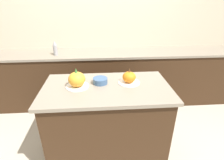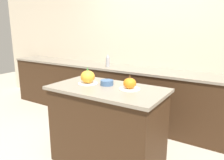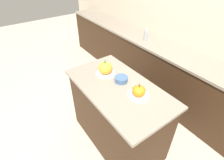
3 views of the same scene
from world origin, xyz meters
The scene contains 7 objects.
wall_back centered at (0.00, 1.56, 1.25)m, with size 8.00×0.06×2.50m.
kitchen_island centered at (0.00, 0.00, 0.47)m, with size 1.30×0.71×0.94m.
back_counter centered at (0.00, 1.23, 0.47)m, with size 6.00×0.60×0.94m.
pumpkin_cake_left centered at (-0.29, 0.03, 1.02)m, with size 0.23×0.23×0.20m.
pumpkin_cake_right centered at (0.24, 0.08, 1.00)m, with size 0.23×0.23×0.17m.
bottle_tall centered at (-0.74, 1.13, 1.05)m, with size 0.06×0.06×0.23m.
mixing_bowl centered at (-0.06, 0.09, 0.97)m, with size 0.15×0.15×0.06m.
Camera 2 is at (1.30, -1.96, 1.59)m, focal length 35.00 mm.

